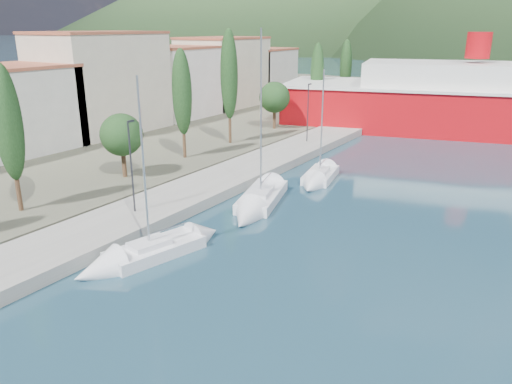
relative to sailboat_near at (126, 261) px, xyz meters
The scene contains 9 objects.
ground 111.87m from the sailboat_near, 87.56° to the left, with size 1400.00×1400.00×0.00m, color #214050.
quay 18.26m from the sailboat_near, 103.40° to the left, with size 5.00×88.00×0.80m, color gray.
land_strip 50.54m from the sailboat_near, 146.68° to the left, with size 70.00×148.00×0.70m, color #565644.
town_buildings 39.89m from the sailboat_near, 133.52° to the left, with size 9.20×69.20×11.30m.
tree_row 26.76m from the sailboat_near, 114.93° to the left, with size 3.66×64.88×11.66m.
lamp_posts 8.50m from the sailboat_near, 123.77° to the left, with size 0.15×46.74×6.06m.
sailboat_near is the anchor object (origin of this frame).
sailboat_mid 10.94m from the sailboat_near, 82.78° to the left, with size 5.04×9.60×13.37m.
sailboat_far 19.15m from the sailboat_near, 83.30° to the left, with size 3.53×7.18×10.12m.
Camera 1 is at (14.50, -8.83, 12.50)m, focal length 35.00 mm.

